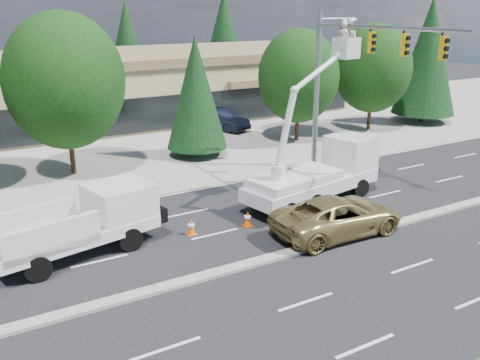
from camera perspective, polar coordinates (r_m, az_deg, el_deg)
ground at (r=20.50m, az=1.56°, el=-8.92°), size 140.00×140.00×0.00m
concrete_apron at (r=37.92m, az=-14.73°, el=3.28°), size 140.00×22.00×0.01m
road_median at (r=20.48m, az=1.56°, el=-8.77°), size 120.00×0.55×0.12m
strip_mall at (r=46.90m, az=-18.52°, el=9.23°), size 50.40×15.40×5.50m
tree_front_d at (r=31.43m, az=-18.19°, el=9.98°), size 6.59×6.59×9.15m
tree_front_e at (r=34.23m, az=-4.72°, el=9.29°), size 3.88×3.88×7.65m
tree_front_f at (r=38.30m, az=6.27°, el=10.96°), size 5.70×5.70×7.90m
tree_front_g at (r=42.81m, az=13.98°, el=11.51°), size 5.90×5.90×8.18m
tree_front_h at (r=47.13m, az=19.41°, el=12.35°), size 5.12×5.12×10.08m
tree_back_c at (r=60.87m, az=-11.94°, el=13.97°), size 5.04×5.04×9.93m
tree_back_d at (r=65.72m, az=-1.71°, el=15.17°), size 5.65×5.65×11.13m
signal_mast at (r=30.13m, az=10.93°, el=11.58°), size 2.76×10.16×9.00m
utility_pickup at (r=21.90m, az=-16.13°, el=-4.92°), size 6.76×3.57×2.46m
bucket_truck at (r=26.75m, az=8.78°, el=1.76°), size 7.93×3.60×8.71m
traffic_cone_b at (r=22.93m, az=-5.22°, el=-5.01°), size 0.40×0.40×0.70m
traffic_cone_c at (r=23.69m, az=0.83°, el=-4.16°), size 0.40×0.40×0.70m
minivan at (r=23.12m, az=10.39°, el=-3.79°), size 5.92×2.85×1.62m
parked_car_east at (r=42.32m, az=-2.07°, el=6.49°), size 3.26×5.17×1.61m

